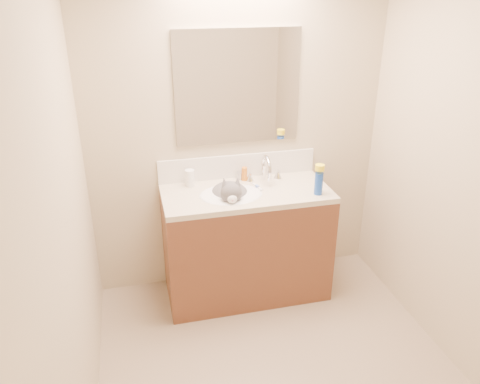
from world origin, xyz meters
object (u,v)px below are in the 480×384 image
silver_jar (240,176)px  spray_can (319,184)px  basin (231,203)px  amber_bottle (244,174)px  vanity_cabinet (246,245)px  pill_bottle (190,178)px  faucet (266,170)px  cat (230,196)px

silver_jar → spray_can: spray_can is taller
basin → silver_jar: (0.12, 0.25, 0.10)m
amber_bottle → spray_can: (0.44, -0.36, 0.03)m
vanity_cabinet → pill_bottle: pill_bottle is taller
faucet → pill_bottle: (-0.56, 0.05, -0.02)m
basin → spray_can: (0.59, -0.14, 0.15)m
vanity_cabinet → amber_bottle: amber_bottle is taller
silver_jar → amber_bottle: 0.05m
basin → pill_bottle: 0.36m
faucet → amber_bottle: bearing=159.4°
basin → pill_bottle: (-0.26, 0.22, 0.13)m
basin → pill_bottle: pill_bottle is taller
vanity_cabinet → basin: basin is taller
vanity_cabinet → faucet: (0.18, 0.14, 0.54)m
vanity_cabinet → faucet: 0.58m
pill_bottle → amber_bottle: bearing=0.9°
vanity_cabinet → silver_jar: (0.00, 0.22, 0.48)m
vanity_cabinet → pill_bottle: size_ratio=9.75×
silver_jar → amber_bottle: size_ratio=0.55×
cat → spray_can: (0.59, -0.17, 0.11)m
vanity_cabinet → cat: 0.44m
cat → pill_bottle: size_ratio=3.37×
cat → silver_jar: (0.12, 0.22, 0.06)m
faucet → spray_can: faucet is taller
vanity_cabinet → spray_can: bearing=-19.7°
cat → silver_jar: 0.25m
spray_can → basin: bearing=166.8°
silver_jar → faucet: bearing=-24.2°
amber_bottle → vanity_cabinet: bearing=-99.6°
faucet → pill_bottle: size_ratio=2.28×
basin → pill_bottle: size_ratio=3.66×
spray_can → faucet: bearing=133.8°
silver_jar → spray_can: bearing=-39.3°
silver_jar → pill_bottle: bearing=-175.3°
faucet → silver_jar: size_ratio=4.97×
faucet → cat: bearing=-155.7°
cat → amber_bottle: 0.26m
vanity_cabinet → amber_bottle: bearing=80.4°
vanity_cabinet → cat: size_ratio=2.90×
faucet → amber_bottle: (-0.15, 0.06, -0.03)m
faucet → amber_bottle: 0.16m
basin → spray_can: spray_can is taller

